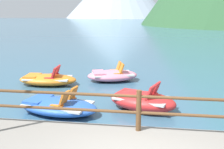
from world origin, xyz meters
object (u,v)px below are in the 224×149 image
at_px(pedal_boat_0, 112,75).
at_px(pedal_boat_4, 58,106).
at_px(pedal_boat_3, 48,79).
at_px(pedal_boat_6, 142,101).

height_order(pedal_boat_0, pedal_boat_4, pedal_boat_0).
height_order(pedal_boat_0, pedal_boat_3, pedal_boat_0).
bearing_deg(pedal_boat_6, pedal_boat_0, 112.09).
distance_m(pedal_boat_3, pedal_boat_4, 3.56).
bearing_deg(pedal_boat_0, pedal_boat_4, -103.77).
bearing_deg(pedal_boat_6, pedal_boat_4, -165.30).
bearing_deg(pedal_boat_3, pedal_boat_6, -31.57).
bearing_deg(pedal_boat_4, pedal_boat_6, 14.70).
height_order(pedal_boat_3, pedal_boat_6, pedal_boat_6).
distance_m(pedal_boat_0, pedal_boat_4, 4.47).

